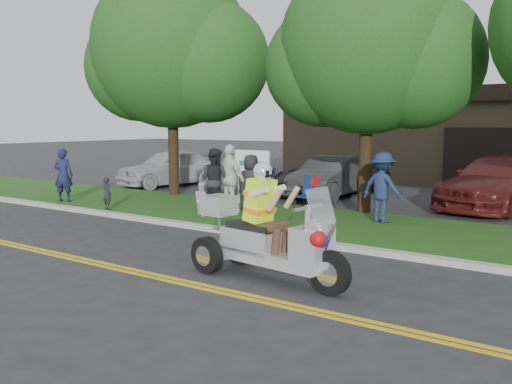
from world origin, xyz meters
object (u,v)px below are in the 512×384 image
Objects in this scene: trike_scooter at (265,239)px; parked_car_far_left at (170,168)px; lawn_chair_a at (308,191)px; spectator_adult_mid at (215,181)px; parked_car_right at (500,182)px; spectator_adult_left at (63,175)px; lawn_chair_b at (263,184)px; spectator_adult_right at (230,179)px; parked_car_left at (331,177)px; parked_car_mid at (330,176)px.

trike_scooter is 0.67× the size of parked_car_far_left.
spectator_adult_mid is at bearing -129.03° from lawn_chair_a.
trike_scooter is at bearing -88.34° from parked_car_right.
parked_car_right reaches higher than parked_car_far_left.
spectator_adult_left reaches higher than parked_car_right.
spectator_adult_left is at bearing -151.02° from lawn_chair_b.
lawn_chair_a is (-2.52, 5.99, -0.02)m from trike_scooter.
lawn_chair_b is 0.26× the size of parked_car_far_left.
spectator_adult_mid reaches higher than parked_car_right.
spectator_adult_left reaches higher than parked_car_far_left.
lawn_chair_a is 2.23m from spectator_adult_right.
spectator_adult_mid is 0.40× the size of parked_car_far_left.
lawn_chair_a is 2.65m from spectator_adult_mid.
trike_scooter is at bearing 132.65° from spectator_adult_mid.
parked_car_mid is (-0.33, 0.56, -0.05)m from parked_car_left.
parked_car_right reaches higher than lawn_chair_b.
parked_car_right is at bearing 18.74° from parked_car_far_left.
spectator_adult_right reaches higher than parked_car_right.
lawn_chair_b is at bearing 178.75° from spectator_adult_left.
spectator_adult_right is at bearing -124.41° from parked_car_right.
spectator_adult_left is 0.31× the size of parked_car_right.
spectator_adult_right is 0.39× the size of parked_car_mid.
parked_car_far_left is at bearing -21.06° from spectator_adult_right.
parked_car_far_left is (-8.15, 2.99, 0.10)m from lawn_chair_a.
lawn_chair_b is 0.27× the size of parked_car_left.
parked_car_far_left is (-6.16, 4.70, -0.24)m from spectator_adult_mid.
parked_car_left is at bearing -162.47° from parked_car_right.
parked_car_right reaches higher than parked_car_mid.
lawn_chair_b is 0.21× the size of parked_car_right.
parked_car_right is (5.83, 5.78, -0.26)m from spectator_adult_right.
spectator_adult_right reaches higher than trike_scooter.
lawn_chair_a is 0.86× the size of lawn_chair_b.
spectator_adult_right is at bearing 165.32° from spectator_adult_left.
trike_scooter reaches higher than parked_car_right.
parked_car_far_left is at bearing -41.18° from spectator_adult_mid.
trike_scooter is 10.34m from spectator_adult_left.
spectator_adult_left is 0.38× the size of parked_car_far_left.
parked_car_left is at bearing -102.72° from spectator_adult_mid.
spectator_adult_left reaches higher than parked_car_mid.
parked_car_mid is at bearing -78.34° from spectator_adult_right.
lawn_chair_b is 6.37m from spectator_adult_left.
parked_car_far_left is 7.04m from parked_car_left.
parked_car_far_left is at bearing 170.27° from lawn_chair_a.
parked_car_right is at bearing -121.95° from spectator_adult_right.
parked_car_left is at bearing 117.68° from lawn_chair_a.
spectator_adult_right is (-0.08, -1.53, 0.30)m from lawn_chair_b.
spectator_adult_right is (-4.16, 4.54, 0.37)m from trike_scooter.
parked_car_mid is at bearing 118.50° from parked_car_left.
trike_scooter reaches higher than lawn_chair_a.
lawn_chair_a is at bearing -123.22° from parked_car_right.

